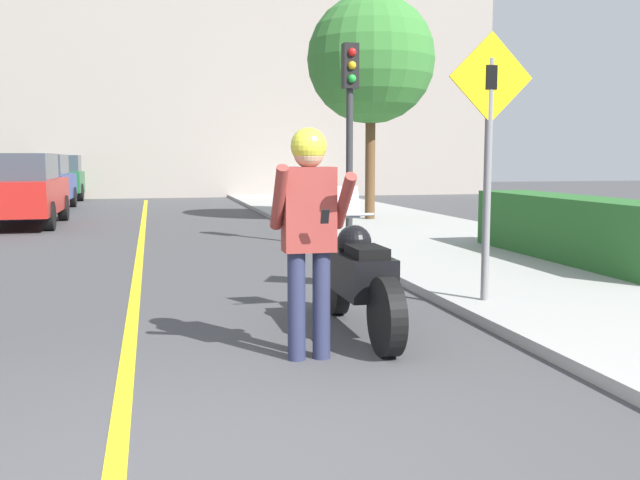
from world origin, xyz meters
TOP-DOWN VIEW (x-y plane):
  - ground_plane at (0.00, 0.00)m, footprint 80.00×80.00m
  - sidewalk_curb at (4.80, 4.00)m, footprint 4.40×44.00m
  - road_center_line at (-0.60, 6.00)m, footprint 0.12×36.00m
  - building_backdrop at (0.00, 26.00)m, footprint 28.00×1.20m
  - motorcycle at (1.42, 2.74)m, footprint 0.62×2.23m
  - person_biker at (0.80, 1.99)m, footprint 0.59×0.49m
  - crossing_sign at (2.97, 3.36)m, footprint 0.91×0.08m
  - traffic_light at (2.98, 8.60)m, footprint 0.26×0.30m
  - hedge_row at (5.60, 5.82)m, footprint 0.90×4.46m
  - street_tree at (4.78, 13.19)m, footprint 3.04×3.04m
  - parked_car_red at (-3.40, 14.28)m, footprint 1.88×4.20m
  - parked_car_blue at (-3.71, 19.49)m, footprint 1.88×4.20m
  - parked_car_green at (-3.77, 25.37)m, footprint 1.88×4.20m

SIDE VIEW (x-z plane):
  - ground_plane at x=0.00m, z-range 0.00..0.00m
  - road_center_line at x=-0.60m, z-range 0.00..0.01m
  - sidewalk_curb at x=4.80m, z-range 0.00..0.10m
  - motorcycle at x=1.42m, z-range -0.14..1.16m
  - hedge_row at x=5.60m, z-range 0.10..1.02m
  - parked_car_red at x=-3.40m, z-range 0.02..1.70m
  - parked_car_blue at x=-3.71m, z-range 0.02..1.70m
  - parked_car_green at x=-3.77m, z-range 0.02..1.70m
  - person_biker at x=0.80m, z-range 0.22..2.03m
  - crossing_sign at x=2.97m, z-range 0.38..3.12m
  - traffic_light at x=2.98m, z-range 0.78..4.20m
  - street_tree at x=4.78m, z-range 1.23..6.56m
  - building_backdrop at x=0.00m, z-range 0.00..9.91m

